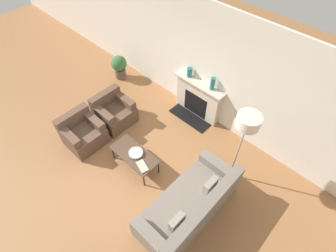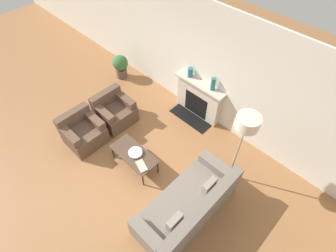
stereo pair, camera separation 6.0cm
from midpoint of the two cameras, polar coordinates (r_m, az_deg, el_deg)
The scene contains 13 objects.
ground_plane at distance 5.98m, azimuth -10.61°, elevation -9.82°, with size 18.00×18.00×0.00m, color #99663D.
wall_back at distance 6.17m, azimuth 7.35°, elevation 13.27°, with size 18.00×0.06×2.90m.
fireplace at distance 6.65m, azimuth 6.24°, elevation 5.90°, with size 1.37×0.59×1.03m.
couch at distance 5.19m, azimuth 4.46°, elevation -16.98°, with size 0.94×2.11×0.87m.
armchair_near at distance 6.43m, azimuth -18.30°, elevation -1.49°, with size 0.80×0.83×0.80m.
armchair_far at distance 6.69m, azimuth -11.93°, elevation 2.97°, with size 0.80×0.83×0.80m.
coffee_table at distance 5.70m, azimuth -7.62°, elevation -6.25°, with size 1.09×0.51×0.43m.
bowl at distance 5.64m, azimuth -7.31°, elevation -5.85°, with size 0.30×0.30×0.06m.
book at distance 5.47m, azimuth -5.91°, elevation -8.70°, with size 0.34×0.25×0.02m.
floor_lamp at distance 4.73m, azimuth 16.26°, elevation -0.53°, with size 0.43×0.43×1.89m.
mantel_vase_left at distance 6.39m, azimuth 4.44°, elevation 11.61°, with size 0.13×0.13×0.23m.
mantel_vase_center_left at distance 6.07m, azimuth 9.39°, elevation 9.09°, with size 0.11×0.11×0.32m.
potted_plant at distance 7.94m, azimuth -10.78°, elevation 12.75°, with size 0.45×0.45×0.72m.
Camera 1 is at (2.81, -1.44, 5.07)m, focal length 28.00 mm.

